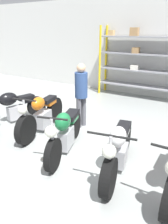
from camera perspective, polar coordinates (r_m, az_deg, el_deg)
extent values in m
plane|color=#9EA3A0|center=(4.88, -2.44, -9.16)|extent=(30.00, 30.00, 0.00)
cube|color=silver|center=(8.69, 15.73, 15.88)|extent=(30.00, 0.08, 3.60)
cylinder|color=yellow|center=(8.70, 4.15, 13.19)|extent=(0.08, 0.08, 2.58)
cylinder|color=yellow|center=(9.20, 5.75, 13.55)|extent=(0.08, 0.08, 2.58)
cube|color=gray|center=(8.51, 15.27, 6.52)|extent=(3.43, 0.55, 0.05)
cube|color=gray|center=(8.39, 15.65, 10.37)|extent=(3.43, 0.55, 0.05)
cube|color=gray|center=(8.31, 16.04, 14.31)|extent=(3.43, 0.55, 0.05)
cube|color=gray|center=(8.27, 16.46, 18.31)|extent=(3.43, 0.55, 0.05)
cube|color=#A87F51|center=(8.32, 13.41, 15.40)|extent=(0.24, 0.26, 0.20)
cube|color=silver|center=(8.40, 13.13, 11.33)|extent=(0.28, 0.33, 0.16)
cube|color=#A87F51|center=(8.39, 13.04, 19.77)|extent=(0.30, 0.28, 0.28)
cube|color=tan|center=(8.86, 7.13, 19.84)|extent=(0.21, 0.20, 0.19)
cylinder|color=black|center=(6.65, -12.26, 1.52)|extent=(0.27, 0.59, 0.59)
cube|color=#ADADB2|center=(6.37, -17.36, -0.12)|extent=(0.32, 0.49, 0.38)
ellipsoid|color=black|center=(6.17, -19.19, 3.21)|extent=(0.43, 0.57, 0.35)
cube|color=black|center=(6.39, -15.04, 3.76)|extent=(0.37, 0.51, 0.10)
cube|color=black|center=(6.45, -14.33, 3.15)|extent=(0.29, 0.37, 0.12)
cylinder|color=black|center=(5.04, -14.93, -4.53)|extent=(0.27, 0.69, 0.68)
cylinder|color=black|center=(6.15, -7.65, 0.69)|extent=(0.27, 0.69, 0.68)
cube|color=#ADADB2|center=(5.63, -10.64, -1.80)|extent=(0.35, 0.52, 0.40)
ellipsoid|color=orange|center=(5.34, -11.87, 2.17)|extent=(0.34, 0.47, 0.31)
cube|color=black|center=(5.76, -9.28, 3.25)|extent=(0.32, 0.57, 0.10)
cube|color=orange|center=(5.85, -8.88, 2.62)|extent=(0.26, 0.41, 0.12)
cylinder|color=#ADADB2|center=(4.92, -15.17, -0.80)|extent=(0.06, 0.06, 0.69)
sphere|color=silver|center=(4.82, -15.79, 0.58)|extent=(0.20, 0.20, 0.20)
cylinder|color=black|center=(4.83, -15.35, 3.12)|extent=(0.57, 0.15, 0.04)
cylinder|color=black|center=(4.05, -8.07, -11.03)|extent=(0.29, 0.63, 0.62)
cylinder|color=black|center=(5.19, -2.40, -3.36)|extent=(0.29, 0.63, 0.62)
cube|color=#ADADB2|center=(4.66, -4.65, -6.80)|extent=(0.34, 0.53, 0.41)
ellipsoid|color=#196B38|center=(4.32, -5.54, -2.52)|extent=(0.41, 0.51, 0.35)
cube|color=black|center=(4.80, -3.43, -0.71)|extent=(0.40, 0.61, 0.10)
cube|color=#196B38|center=(4.87, -3.26, -1.52)|extent=(0.31, 0.44, 0.12)
cylinder|color=#ADADB2|center=(3.90, -8.21, -6.54)|extent=(0.06, 0.06, 0.69)
sphere|color=silver|center=(3.78, -8.72, -5.10)|extent=(0.21, 0.21, 0.21)
cylinder|color=black|center=(3.78, -8.31, -1.65)|extent=(0.55, 0.19, 0.04)
cylinder|color=black|center=(3.49, 6.44, -16.64)|extent=(0.27, 0.65, 0.64)
cylinder|color=black|center=(4.66, 10.63, -6.62)|extent=(0.27, 0.65, 0.64)
cube|color=#ADADB2|center=(4.12, 8.99, -10.95)|extent=(0.36, 0.48, 0.36)
ellipsoid|color=silver|center=(3.75, 8.84, -6.39)|extent=(0.36, 0.50, 0.34)
cube|color=black|center=(4.22, 10.21, -4.03)|extent=(0.33, 0.55, 0.10)
cube|color=silver|center=(4.32, 10.30, -4.75)|extent=(0.27, 0.39, 0.12)
cylinder|color=#ADADB2|center=(3.31, 6.77, -11.71)|extent=(0.06, 0.06, 0.69)
sphere|color=silver|center=(3.18, 6.57, -10.19)|extent=(0.21, 0.21, 0.21)
cylinder|color=black|center=(3.17, 7.16, -6.19)|extent=(0.73, 0.17, 0.04)
cylinder|color=#595960|center=(5.79, -0.09, 0.25)|extent=(0.13, 0.13, 0.81)
cylinder|color=#595960|center=(5.67, -1.34, -0.22)|extent=(0.13, 0.13, 0.81)
cylinder|color=navy|center=(5.51, -0.74, 7.04)|extent=(0.38, 0.38, 0.64)
sphere|color=tan|center=(5.43, -0.76, 11.43)|extent=(0.22, 0.22, 0.22)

